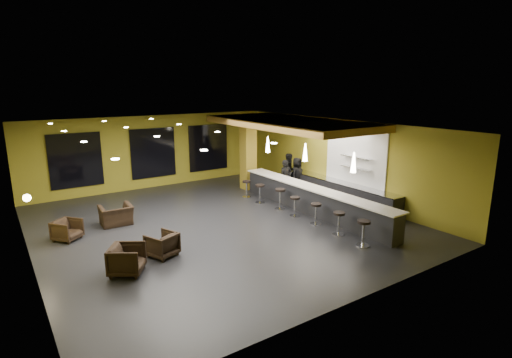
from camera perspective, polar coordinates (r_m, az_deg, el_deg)
floor at (r=14.72m, az=-5.39°, el=-6.51°), size 12.00×13.00×0.10m
ceiling at (r=13.92m, az=-5.71°, el=7.57°), size 12.00×13.00×0.10m
wall_back at (r=20.11m, az=-14.58°, el=3.81°), size 12.00×0.10×3.50m
wall_front at (r=9.24m, az=14.55°, el=-7.28°), size 12.00×0.10×3.50m
wall_left at (r=12.60m, az=-30.47°, el=-3.20°), size 0.10×13.00×3.50m
wall_right at (r=17.85m, az=11.76°, el=2.79°), size 0.10×13.00×3.50m
wood_soffit at (r=16.99m, az=4.69°, el=7.98°), size 3.60×8.00×0.28m
window_left at (r=19.15m, az=-24.34°, el=2.43°), size 2.20×0.06×2.40m
window_center at (r=20.02m, az=-14.46°, el=3.63°), size 2.20×0.06×2.40m
window_right at (r=21.20m, az=-6.81°, el=4.48°), size 2.20×0.06×2.40m
tile_backsplash at (r=17.07m, az=13.98°, el=3.05°), size 0.06×3.20×2.40m
bar_counter at (r=15.80m, az=8.04°, el=-3.09°), size 0.60×8.00×1.00m
bar_top at (r=15.67m, az=8.10°, el=-1.24°), size 0.78×8.10×0.05m
prep_counter at (r=17.52m, az=11.80°, el=-1.84°), size 0.70×6.00×0.86m
prep_top at (r=17.41m, az=11.88°, el=-0.40°), size 0.72×6.00×0.03m
wall_shelf_lower at (r=16.91m, az=14.09°, el=1.57°), size 0.30×1.50×0.03m
wall_shelf_upper at (r=16.83m, az=14.18°, el=3.07°), size 0.30×1.50×0.03m
column at (r=19.09m, az=-1.13°, el=3.74°), size 0.60×0.60×3.50m
wall_sconce at (r=13.08m, az=-29.93°, el=-2.35°), size 0.22×0.22×0.22m
pendant_0 at (r=14.00m, az=13.77°, el=2.32°), size 0.20×0.20×0.70m
pendant_1 at (r=15.75m, az=7.04°, el=3.80°), size 0.20×0.20×0.70m
pendant_2 at (r=17.69m, az=1.70°, el=4.94°), size 0.20×0.20×0.70m
staff_a at (r=18.03m, az=4.28°, el=0.14°), size 0.66×0.48×1.65m
staff_b at (r=18.93m, az=4.83°, el=0.98°), size 1.01×0.87×1.79m
staff_c at (r=18.84m, az=5.85°, el=0.64°), size 0.93×0.78×1.62m
armchair_a at (r=11.38m, az=-17.95°, el=-10.88°), size 1.19×1.18×0.79m
armchair_b at (r=12.19m, az=-13.28°, el=-9.08°), size 1.01×1.02×0.72m
armchair_c at (r=14.40m, az=-25.36°, el=-6.60°), size 1.05×1.05×0.69m
armchair_d at (r=15.27m, az=-19.35°, el=-4.89°), size 1.14×1.01×0.71m
bar_stool_0 at (r=12.93m, az=15.10°, el=-7.03°), size 0.43×0.43×0.84m
bar_stool_1 at (r=13.70m, az=11.75°, el=-5.81°), size 0.40×0.40×0.79m
bar_stool_2 at (r=14.56m, az=8.55°, el=-4.54°), size 0.40×0.40×0.78m
bar_stool_3 at (r=15.35m, az=5.57°, el=-3.56°), size 0.39×0.39×0.77m
bar_stool_4 at (r=16.12m, az=3.47°, el=-2.47°), size 0.43×0.43×0.85m
bar_stool_5 at (r=16.96m, az=0.57°, el=-1.75°), size 0.41×0.41×0.81m
bar_stool_6 at (r=17.81m, az=-1.35°, el=-1.12°), size 0.39×0.39×0.76m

